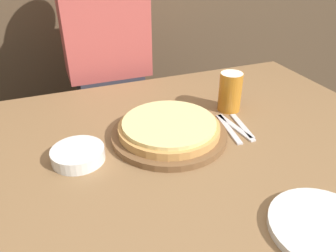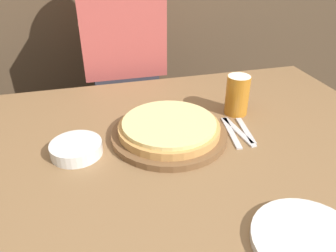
{
  "view_description": "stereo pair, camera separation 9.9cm",
  "coord_description": "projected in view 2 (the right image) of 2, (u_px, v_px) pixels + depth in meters",
  "views": [
    {
      "loc": [
        -0.31,
        -0.73,
        1.3
      ],
      "look_at": [
        -0.0,
        0.07,
        0.8
      ],
      "focal_mm": 35.0,
      "sensor_mm": 36.0,
      "label": 1
    },
    {
      "loc": [
        -0.22,
        -0.76,
        1.3
      ],
      "look_at": [
        -0.0,
        0.07,
        0.8
      ],
      "focal_mm": 35.0,
      "sensor_mm": 36.0,
      "label": 2
    }
  ],
  "objects": [
    {
      "name": "spoon",
      "position": [
        246.0,
        130.0,
        1.04
      ],
      "size": [
        0.04,
        0.16,
        0.0
      ],
      "color": "silver",
      "rests_on": "dining_table"
    },
    {
      "name": "dining_table",
      "position": [
        174.0,
        239.0,
        1.15
      ],
      "size": [
        1.47,
        1.07,
        0.76
      ],
      "color": "olive",
      "rests_on": "ground_plane"
    },
    {
      "name": "beer_glass",
      "position": [
        237.0,
        93.0,
        1.11
      ],
      "size": [
        0.08,
        0.08,
        0.14
      ],
      "color": "#B7701E",
      "rests_on": "dining_table"
    },
    {
      "name": "pizza_on_board",
      "position": [
        168.0,
        130.0,
        1.0
      ],
      "size": [
        0.36,
        0.36,
        0.06
      ],
      "color": "brown",
      "rests_on": "dining_table"
    },
    {
      "name": "fork",
      "position": [
        231.0,
        132.0,
        1.03
      ],
      "size": [
        0.04,
        0.18,
        0.0
      ],
      "color": "silver",
      "rests_on": "dining_table"
    },
    {
      "name": "side_bowl",
      "position": [
        76.0,
        149.0,
        0.93
      ],
      "size": [
        0.15,
        0.15,
        0.04
      ],
      "color": "silver",
      "rests_on": "dining_table"
    },
    {
      "name": "diner_person",
      "position": [
        125.0,
        83.0,
        1.59
      ],
      "size": [
        0.37,
        0.21,
        1.37
      ],
      "color": "#33333D",
      "rests_on": "ground_plane"
    },
    {
      "name": "dinner_knife",
      "position": [
        238.0,
        131.0,
        1.04
      ],
      "size": [
        0.03,
        0.18,
        0.0
      ],
      "color": "silver",
      "rests_on": "dining_table"
    },
    {
      "name": "dinner_plate",
      "position": [
        309.0,
        242.0,
        0.66
      ],
      "size": [
        0.23,
        0.23,
        0.02
      ],
      "color": "silver",
      "rests_on": "dining_table"
    }
  ]
}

